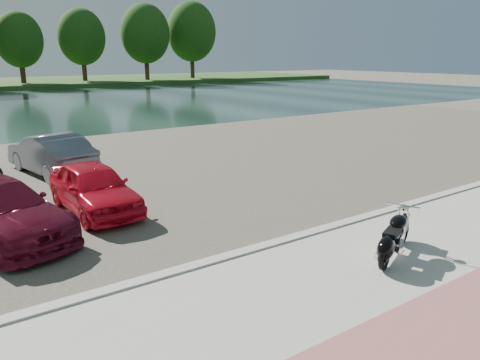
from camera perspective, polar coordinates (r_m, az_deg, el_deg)
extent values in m
plane|color=#595447|center=(10.54, 15.21, -10.26)|extent=(200.00, 200.00, 0.00)
cube|color=#ADABA3|center=(9.99, 19.70, -11.79)|extent=(60.00, 6.00, 0.10)
cube|color=#ADABA3|center=(11.76, 7.74, -6.77)|extent=(60.00, 0.30, 0.14)
cube|color=#423C35|center=(19.05, -10.87, 1.42)|extent=(60.00, 18.00, 0.04)
cube|color=#1B312D|center=(46.77, -25.92, 8.11)|extent=(120.00, 40.00, 0.00)
cylinder|color=#362213|center=(73.23, -25.03, 12.42)|extent=(0.70, 0.70, 4.50)
ellipsoid|color=#10350E|center=(73.24, -25.35, 15.22)|extent=(6.30, 6.30, 7.56)
cylinder|color=#362213|center=(76.74, -18.49, 13.26)|extent=(0.70, 0.70, 4.95)
ellipsoid|color=#10350E|center=(76.78, -18.74, 16.20)|extent=(6.93, 6.93, 8.32)
cylinder|color=#362213|center=(77.28, -11.31, 13.89)|extent=(0.70, 0.70, 5.40)
ellipsoid|color=#10350E|center=(77.34, -11.48, 17.09)|extent=(7.56, 7.56, 9.07)
cylinder|color=#362213|center=(82.58, -5.85, 14.31)|extent=(0.70, 0.70, 5.85)
ellipsoid|color=#10350E|center=(82.66, -5.94, 17.55)|extent=(8.19, 8.19, 9.83)
torus|color=black|center=(11.69, 19.33, -5.73)|extent=(0.67, 0.38, 0.68)
torus|color=black|center=(10.18, 17.24, -8.64)|extent=(0.67, 0.38, 0.68)
cylinder|color=#B2B2B7|center=(11.69, 19.33, -5.73)|extent=(0.45, 0.24, 0.46)
cylinder|color=#B2B2B7|center=(10.18, 17.24, -8.64)|extent=(0.45, 0.24, 0.46)
cylinder|color=silver|center=(11.44, 19.79, -4.59)|extent=(0.32, 0.17, 0.63)
cylinder|color=silver|center=(11.47, 18.82, -4.44)|extent=(0.32, 0.17, 0.63)
cylinder|color=silver|center=(11.16, 19.26, -2.94)|extent=(0.33, 0.70, 0.04)
sphere|color=silver|center=(11.28, 19.33, -3.19)|extent=(0.21, 0.21, 0.16)
sphere|color=silver|center=(11.34, 19.41, -3.09)|extent=(0.14, 0.14, 0.11)
cube|color=black|center=(11.58, 19.46, -4.29)|extent=(0.47, 0.31, 0.06)
cube|color=black|center=(10.95, 18.33, -7.37)|extent=(1.14, 0.57, 0.08)
cube|color=silver|center=(10.88, 18.30, -7.12)|extent=(0.54, 0.47, 0.34)
cylinder|color=silver|center=(10.90, 18.51, -5.97)|extent=(0.30, 0.26, 0.27)
cylinder|color=silver|center=(10.72, 18.26, -6.31)|extent=(0.30, 0.26, 0.27)
ellipsoid|color=black|center=(10.96, 18.75, -4.92)|extent=(0.77, 0.60, 0.32)
cube|color=black|center=(10.50, 18.04, -6.10)|extent=(0.62, 0.47, 0.10)
ellipsoid|color=black|center=(10.18, 17.36, -7.92)|extent=(0.80, 0.60, 0.50)
cube|color=black|center=(10.16, 17.26, -8.38)|extent=(0.44, 0.32, 0.30)
cylinder|color=silver|center=(10.69, 17.02, -8.17)|extent=(1.05, 0.52, 0.09)
cylinder|color=silver|center=(10.66, 17.05, -7.77)|extent=(1.05, 0.52, 0.09)
cylinder|color=#B2B2B7|center=(10.84, 19.01, -8.53)|extent=(0.08, 0.14, 0.22)
imported|color=red|center=(13.99, -17.40, -0.88)|extent=(1.80, 4.18, 1.41)
imported|color=slate|center=(19.04, -22.04, 3.00)|extent=(2.41, 4.87, 1.53)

